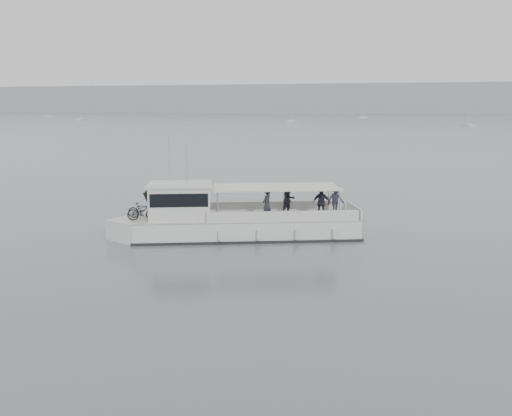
# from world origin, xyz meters

# --- Properties ---
(ground) EXTENTS (1400.00, 1400.00, 0.00)m
(ground) POSITION_xyz_m (0.00, 0.00, 0.00)
(ground) COLOR slate
(ground) RESTS_ON ground
(headland) EXTENTS (1400.00, 90.00, 28.00)m
(headland) POSITION_xyz_m (0.00, 560.00, 14.00)
(headland) COLOR #939EA8
(headland) RESTS_ON ground
(tour_boat) EXTENTS (13.19, 7.04, 5.62)m
(tour_boat) POSITION_xyz_m (-0.18, -3.10, 0.92)
(tour_boat) COLOR silver
(tour_boat) RESTS_ON ground
(moored_fleet) EXTENTS (435.48, 336.50, 9.61)m
(moored_fleet) POSITION_xyz_m (-20.92, 209.06, 0.36)
(moored_fleet) COLOR silver
(moored_fleet) RESTS_ON ground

